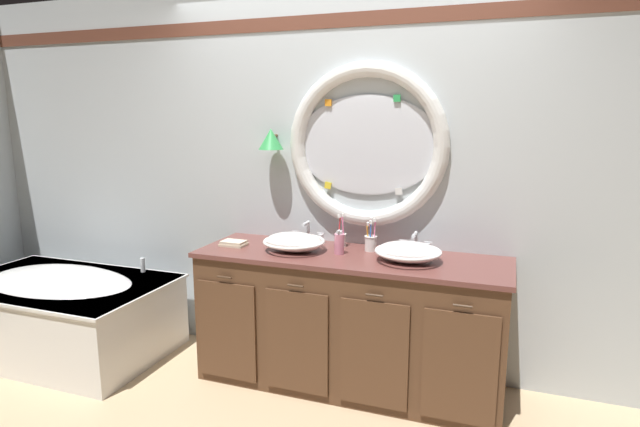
# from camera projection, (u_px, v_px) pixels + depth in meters

# --- Properties ---
(ground_plane) EXTENTS (14.00, 14.00, 0.00)m
(ground_plane) POSITION_uv_depth(u_px,v_px,m) (315.00, 398.00, 3.26)
(ground_plane) COLOR tan
(back_wall_assembly) EXTENTS (6.40, 0.26, 2.60)m
(back_wall_assembly) POSITION_uv_depth(u_px,v_px,m) (347.00, 176.00, 3.54)
(back_wall_assembly) COLOR silver
(back_wall_assembly) RESTS_ON ground_plane
(vanity_counter) EXTENTS (1.95, 0.64, 0.87)m
(vanity_counter) POSITION_uv_depth(u_px,v_px,m) (349.00, 320.00, 3.36)
(vanity_counter) COLOR brown
(vanity_counter) RESTS_ON ground_plane
(bathtub) EXTENTS (1.57, 0.96, 0.65)m
(bathtub) POSITION_uv_depth(u_px,v_px,m) (61.00, 309.00, 3.85)
(bathtub) COLOR white
(bathtub) RESTS_ON ground_plane
(sink_basin_left) EXTENTS (0.40, 0.40, 0.12)m
(sink_basin_left) POSITION_uv_depth(u_px,v_px,m) (294.00, 242.00, 3.36)
(sink_basin_left) COLOR white
(sink_basin_left) RESTS_ON vanity_counter
(sink_basin_right) EXTENTS (0.40, 0.40, 0.12)m
(sink_basin_right) POSITION_uv_depth(u_px,v_px,m) (408.00, 252.00, 3.12)
(sink_basin_right) COLOR white
(sink_basin_right) RESTS_ON vanity_counter
(faucet_set_left) EXTENTS (0.24, 0.12, 0.15)m
(faucet_set_left) POSITION_uv_depth(u_px,v_px,m) (308.00, 234.00, 3.59)
(faucet_set_left) COLOR silver
(faucet_set_left) RESTS_ON vanity_counter
(faucet_set_right) EXTENTS (0.21, 0.12, 0.13)m
(faucet_set_right) POSITION_uv_depth(u_px,v_px,m) (415.00, 244.00, 3.34)
(faucet_set_right) COLOR silver
(faucet_set_right) RESTS_ON vanity_counter
(toothbrush_holder_left) EXTENTS (0.08, 0.08, 0.22)m
(toothbrush_holder_left) POSITION_uv_depth(u_px,v_px,m) (341.00, 239.00, 3.48)
(toothbrush_holder_left) COLOR white
(toothbrush_holder_left) RESTS_ON vanity_counter
(toothbrush_holder_right) EXTENTS (0.08, 0.08, 0.22)m
(toothbrush_holder_right) POSITION_uv_depth(u_px,v_px,m) (371.00, 242.00, 3.36)
(toothbrush_holder_right) COLOR white
(toothbrush_holder_right) RESTS_ON vanity_counter
(soap_dispenser) EXTENTS (0.06, 0.07, 0.16)m
(soap_dispenser) POSITION_uv_depth(u_px,v_px,m) (339.00, 243.00, 3.29)
(soap_dispenser) COLOR pink
(soap_dispenser) RESTS_ON vanity_counter
(folded_hand_towel) EXTENTS (0.17, 0.12, 0.03)m
(folded_hand_towel) POSITION_uv_depth(u_px,v_px,m) (234.00, 243.00, 3.50)
(folded_hand_towel) COLOR beige
(folded_hand_towel) RESTS_ON vanity_counter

